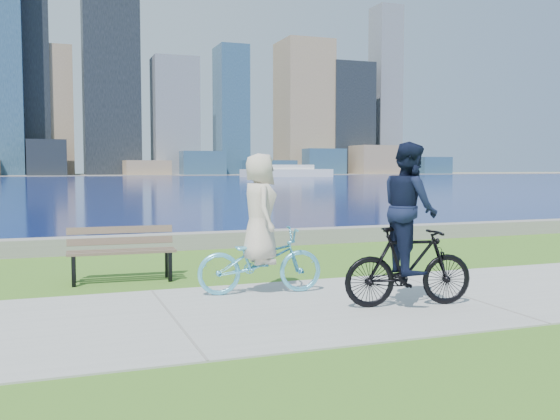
# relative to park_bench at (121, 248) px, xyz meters

# --- Properties ---
(ground) EXTENTS (320.00, 320.00, 0.00)m
(ground) POSITION_rel_park_bench_xyz_m (0.31, -2.76, -0.52)
(ground) COLOR #3B6C1C
(ground) RESTS_ON ground
(concrete_path) EXTENTS (80.00, 3.50, 0.02)m
(concrete_path) POSITION_rel_park_bench_xyz_m (0.31, -2.76, -0.51)
(concrete_path) COLOR #9E9E99
(concrete_path) RESTS_ON ground
(seawall) EXTENTS (90.00, 0.50, 0.35)m
(seawall) POSITION_rel_park_bench_xyz_m (0.31, 3.44, -0.35)
(seawall) COLOR gray
(seawall) RESTS_ON ground
(bay_water) EXTENTS (320.00, 131.00, 0.01)m
(bay_water) POSITION_rel_park_bench_xyz_m (0.31, 69.24, -0.52)
(bay_water) COLOR navy
(bay_water) RESTS_ON ground
(far_shore) EXTENTS (320.00, 30.00, 0.12)m
(far_shore) POSITION_rel_park_bench_xyz_m (0.31, 127.24, -0.46)
(far_shore) COLOR gray
(far_shore) RESTS_ON ground
(city_skyline) EXTENTS (178.12, 21.94, 76.00)m
(city_skyline) POSITION_rel_park_bench_xyz_m (-2.82, 126.17, 24.33)
(city_skyline) COLOR slate
(city_skyline) RESTS_ON ground
(ferry_far) EXTENTS (15.66, 4.47, 2.13)m
(ferry_far) POSITION_rel_park_bench_xyz_m (37.04, 91.06, 0.36)
(ferry_far) COLOR white
(ferry_far) RESTS_ON ground
(park_bench) EXTENTS (1.67, 0.63, 0.85)m
(park_bench) POSITION_rel_park_bench_xyz_m (0.00, 0.00, 0.00)
(park_bench) COLOR black
(park_bench) RESTS_ON ground
(cyclist_woman) EXTENTS (0.83, 1.84, 1.98)m
(cyclist_woman) POSITION_rel_park_bench_xyz_m (1.73, -1.74, 0.23)
(cyclist_woman) COLOR #61C8EB
(cyclist_woman) RESTS_ON ground
(cyclist_man) EXTENTS (0.76, 1.76, 2.11)m
(cyclist_man) POSITION_rel_park_bench_xyz_m (3.27, -3.17, 0.38)
(cyclist_man) COLOR black
(cyclist_man) RESTS_ON ground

